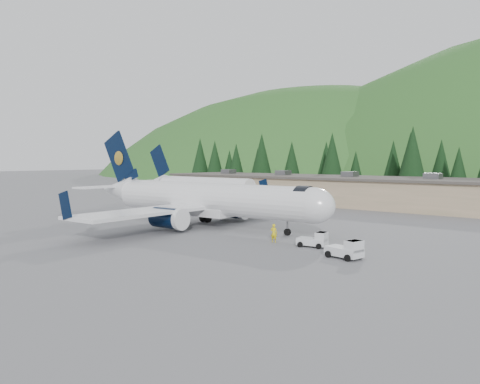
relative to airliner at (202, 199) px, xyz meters
name	(u,v)px	position (x,y,z in m)	size (l,w,h in m)	color
ground	(209,227)	(1.10, 0.05, -3.34)	(600.00, 600.00, 0.00)	slate
airliner	(202,199)	(0.00, 0.00, 0.00)	(37.71, 35.34, 12.53)	white
second_airliner	(194,185)	(-23.82, 22.05, -0.01)	(27.50, 11.00, 10.05)	white
baggage_tug_a	(315,240)	(18.26, -3.40, -2.67)	(2.99, 2.08, 1.49)	silver
baggage_tug_b	(347,250)	(23.03, -6.25, -2.60)	(3.32, 2.35, 1.64)	silver
terminal_building	(326,189)	(-3.91, 38.05, -0.71)	(71.00, 17.00, 6.10)	#958562
ramp_worker	(274,233)	(13.73, -3.80, -2.40)	(0.69, 0.45, 1.88)	yellow
tree_line	(365,163)	(-5.90, 59.81, 4.16)	(112.69, 18.36, 14.19)	black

